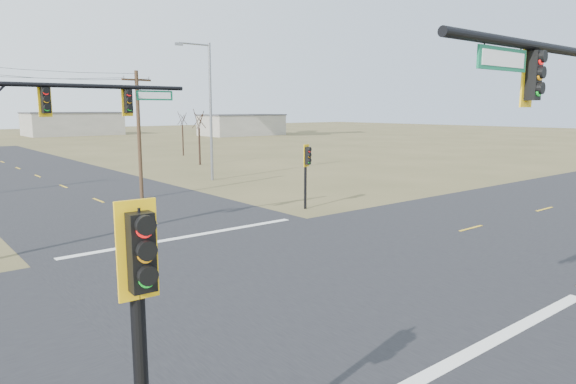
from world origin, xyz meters
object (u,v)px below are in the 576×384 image
(streetlight_a, at_px, (208,104))
(bare_tree_c, at_px, (199,119))
(pedestal_signal_sw, at_px, (141,301))
(bare_tree_d, at_px, (182,118))
(pedestal_signal_ne, at_px, (307,161))
(utility_pole_near, at_px, (139,133))
(mast_arm_far, at_px, (43,123))

(streetlight_a, xyz_separation_m, bare_tree_c, (5.46, 11.43, -1.42))
(pedestal_signal_sw, bearing_deg, bare_tree_d, 65.15)
(pedestal_signal_sw, relative_size, streetlight_a, 0.43)
(bare_tree_d, bearing_deg, pedestal_signal_ne, -106.63)
(pedestal_signal_ne, height_order, bare_tree_c, bare_tree_c)
(pedestal_signal_sw, height_order, utility_pole_near, utility_pole_near)
(bare_tree_d, bearing_deg, pedestal_signal_sw, -117.91)
(pedestal_signal_ne, height_order, utility_pole_near, utility_pole_near)
(mast_arm_far, xyz_separation_m, pedestal_signal_sw, (-2.98, -16.65, -1.96))
(pedestal_signal_sw, relative_size, bare_tree_c, 0.77)
(pedestal_signal_sw, distance_m, bare_tree_c, 49.69)
(utility_pole_near, height_order, bare_tree_c, utility_pole_near)
(pedestal_signal_ne, relative_size, bare_tree_d, 0.66)
(mast_arm_far, xyz_separation_m, bare_tree_c, (21.90, 26.34, -0.49))
(pedestal_signal_ne, relative_size, bare_tree_c, 0.62)
(streetlight_a, relative_size, bare_tree_c, 1.80)
(bare_tree_d, bearing_deg, streetlight_a, -112.32)
(mast_arm_far, xyz_separation_m, bare_tree_d, (25.73, 37.53, -0.65))
(streetlight_a, height_order, bare_tree_c, streetlight_a)
(mast_arm_far, bearing_deg, pedestal_signal_sw, -109.87)
(mast_arm_far, relative_size, streetlight_a, 0.82)
(utility_pole_near, bearing_deg, pedestal_signal_sw, -112.90)
(pedestal_signal_sw, bearing_deg, utility_pole_near, 70.16)
(pedestal_signal_ne, bearing_deg, bare_tree_d, 57.90)
(mast_arm_far, xyz_separation_m, streetlight_a, (16.44, 14.91, 0.93))
(utility_pole_near, xyz_separation_m, bare_tree_d, (17.50, 27.66, 0.36))
(mast_arm_far, height_order, bare_tree_c, mast_arm_far)
(utility_pole_near, relative_size, streetlight_a, 0.75)
(streetlight_a, height_order, bare_tree_d, streetlight_a)
(pedestal_signal_sw, relative_size, utility_pole_near, 0.58)
(pedestal_signal_ne, bearing_deg, pedestal_signal_sw, -151.72)
(pedestal_signal_sw, bearing_deg, streetlight_a, 61.46)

